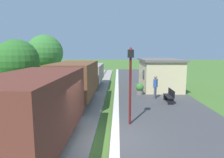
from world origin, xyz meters
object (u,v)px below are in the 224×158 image
bench_near_hut (170,96)px  lamp_post_near (130,72)px  station_hut (159,74)px  tree_trackside_far (17,61)px  person_waiting (155,86)px  freight_train (74,84)px  tree_field_left (45,53)px  potted_planter (140,89)px

bench_near_hut → lamp_post_near: lamp_post_near is taller
station_hut → tree_trackside_far: bearing=-159.6°
station_hut → person_waiting: station_hut is taller
bench_near_hut → tree_trackside_far: bearing=175.0°
person_waiting → lamp_post_near: 5.76m
freight_train → tree_trackside_far: bearing=161.5°
bench_near_hut → tree_trackside_far: size_ratio=0.33×
station_hut → tree_field_left: tree_field_left is taller
freight_train → potted_planter: 5.58m
bench_near_hut → person_waiting: bearing=128.3°
lamp_post_near → tree_field_left: 13.62m
potted_planter → lamp_post_near: bearing=-100.5°
freight_train → person_waiting: freight_train is taller
potted_planter → lamp_post_near: lamp_post_near is taller
tree_trackside_far → person_waiting: bearing=0.3°
lamp_post_near → freight_train: bearing=134.7°
freight_train → tree_field_left: (-4.64, 7.38, 1.99)m
tree_trackside_far → tree_field_left: bearing=91.4°
station_hut → bench_near_hut: (-0.34, -5.14, -0.93)m
person_waiting → tree_field_left: bearing=-4.3°
bench_near_hut → potted_planter: bearing=127.1°
person_waiting → potted_planter: person_waiting is taller
freight_train → bench_near_hut: 6.54m
lamp_post_near → tree_trackside_far: 9.44m
tree_trackside_far → station_hut: bearing=20.4°
station_hut → person_waiting: 4.32m
tree_trackside_far → tree_field_left: tree_field_left is taller
freight_train → tree_trackside_far: (-4.50, 1.51, 1.45)m
bench_near_hut → potted_planter: size_ratio=1.64×
freight_train → potted_planter: freight_train is taller
tree_trackside_far → tree_field_left: 5.90m
bench_near_hut → tree_field_left: size_ratio=0.28×
person_waiting → lamp_post_near: bearing=91.9°
station_hut → tree_field_left: bearing=171.6°
potted_planter → person_waiting: bearing=-53.7°
tree_field_left → tree_trackside_far: bearing=-88.6°
freight_train → station_hut: station_hut is taller
person_waiting → lamp_post_near: size_ratio=0.46×
tree_trackside_far → freight_train: bearing=-18.5°
freight_train → lamp_post_near: lamp_post_near is taller
person_waiting → tree_trackside_far: size_ratio=0.37×
station_hut → tree_trackside_far: size_ratio=1.26×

